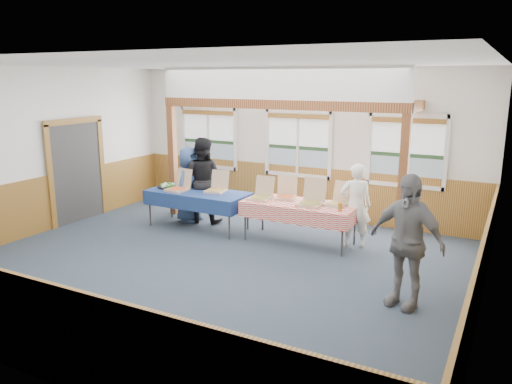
% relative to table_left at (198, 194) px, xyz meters
% --- Properties ---
extents(floor, '(8.00, 8.00, 0.00)m').
position_rel_table_left_xyz_m(floor, '(1.39, -1.63, -0.71)').
color(floor, '#293242').
rests_on(floor, ground).
extents(ceiling, '(8.00, 8.00, 0.00)m').
position_rel_table_left_xyz_m(ceiling, '(1.39, -1.63, 2.49)').
color(ceiling, white).
rests_on(ceiling, wall_back).
extents(wall_back, '(8.00, 0.00, 8.00)m').
position_rel_table_left_xyz_m(wall_back, '(1.39, 1.87, 0.89)').
color(wall_back, silver).
rests_on(wall_back, floor).
extents(wall_front, '(8.00, 0.00, 8.00)m').
position_rel_table_left_xyz_m(wall_front, '(1.39, -5.13, 0.89)').
color(wall_front, silver).
rests_on(wall_front, floor).
extents(wall_left, '(0.00, 8.00, 8.00)m').
position_rel_table_left_xyz_m(wall_left, '(-2.61, -1.63, 0.89)').
color(wall_left, silver).
rests_on(wall_left, floor).
extents(wall_right, '(0.00, 8.00, 8.00)m').
position_rel_table_left_xyz_m(wall_right, '(5.39, -1.63, 0.89)').
color(wall_right, silver).
rests_on(wall_right, floor).
extents(wainscot_back, '(7.98, 0.05, 1.10)m').
position_rel_table_left_xyz_m(wainscot_back, '(1.39, 1.84, -0.16)').
color(wainscot_back, brown).
rests_on(wainscot_back, floor).
extents(wainscot_front, '(7.98, 0.05, 1.10)m').
position_rel_table_left_xyz_m(wainscot_front, '(1.39, -5.11, -0.16)').
color(wainscot_front, brown).
rests_on(wainscot_front, floor).
extents(wainscot_left, '(0.05, 6.98, 1.10)m').
position_rel_table_left_xyz_m(wainscot_left, '(-2.58, -1.63, -0.16)').
color(wainscot_left, brown).
rests_on(wainscot_left, floor).
extents(wainscot_right, '(0.05, 6.98, 1.10)m').
position_rel_table_left_xyz_m(wainscot_right, '(5.37, -1.63, -0.16)').
color(wainscot_right, brown).
rests_on(wainscot_right, floor).
extents(cased_opening, '(0.06, 1.30, 2.10)m').
position_rel_table_left_xyz_m(cased_opening, '(-2.57, -0.73, 0.34)').
color(cased_opening, '#303030').
rests_on(cased_opening, wall_left).
extents(window_left, '(1.56, 0.10, 1.46)m').
position_rel_table_left_xyz_m(window_left, '(-0.91, 1.83, 0.97)').
color(window_left, white).
rests_on(window_left, wall_back).
extents(window_mid, '(1.56, 0.10, 1.46)m').
position_rel_table_left_xyz_m(window_mid, '(1.39, 1.83, 0.97)').
color(window_mid, white).
rests_on(window_mid, wall_back).
extents(window_right, '(1.56, 0.10, 1.46)m').
position_rel_table_left_xyz_m(window_right, '(3.69, 1.83, 0.97)').
color(window_right, white).
rests_on(window_right, wall_back).
extents(post_left, '(0.15, 0.15, 2.40)m').
position_rel_table_left_xyz_m(post_left, '(-1.11, 0.67, 0.49)').
color(post_left, '#562613').
rests_on(post_left, floor).
extents(post_right, '(0.15, 0.15, 2.40)m').
position_rel_table_left_xyz_m(post_right, '(3.89, 0.67, 0.49)').
color(post_right, '#562613').
rests_on(post_right, floor).
extents(cross_beam, '(5.15, 0.18, 0.18)m').
position_rel_table_left_xyz_m(cross_beam, '(1.39, 0.67, 1.78)').
color(cross_beam, '#562613').
rests_on(cross_beam, post_left).
extents(table_left, '(2.23, 1.35, 0.76)m').
position_rel_table_left_xyz_m(table_left, '(0.00, 0.00, 0.00)').
color(table_left, '#303030').
rests_on(table_left, floor).
extents(table_right, '(2.15, 1.11, 0.76)m').
position_rel_table_left_xyz_m(table_right, '(2.18, 0.11, -0.00)').
color(table_right, '#303030').
rests_on(table_right, floor).
extents(pizza_box_a, '(0.42, 0.50, 0.42)m').
position_rel_table_left_xyz_m(pizza_box_a, '(-0.40, -0.11, 0.12)').
color(pizza_box_a, tan).
rests_on(pizza_box_a, table_left).
extents(pizza_box_b, '(0.43, 0.50, 0.41)m').
position_rel_table_left_xyz_m(pizza_box_b, '(0.34, 0.16, 0.12)').
color(pizza_box_b, tan).
rests_on(pizza_box_b, table_left).
extents(pizza_box_c, '(0.40, 0.48, 0.41)m').
position_rel_table_left_xyz_m(pizza_box_c, '(1.43, 0.01, 0.12)').
color(pizza_box_c, tan).
rests_on(pizza_box_c, table_right).
extents(pizza_box_d, '(0.49, 0.55, 0.41)m').
position_rel_table_left_xyz_m(pizza_box_d, '(1.82, 0.30, 0.12)').
color(pizza_box_d, tan).
rests_on(pizza_box_d, table_right).
extents(pizza_box_e, '(0.45, 0.54, 0.46)m').
position_rel_table_left_xyz_m(pizza_box_e, '(2.43, 0.04, 0.12)').
color(pizza_box_e, tan).
rests_on(pizza_box_e, table_right).
extents(pizza_box_f, '(0.48, 0.54, 0.41)m').
position_rel_table_left_xyz_m(pizza_box_f, '(2.84, 0.25, 0.12)').
color(pizza_box_f, tan).
rests_on(pizza_box_f, table_right).
extents(veggie_tray, '(0.43, 0.43, 0.10)m').
position_rel_table_left_xyz_m(veggie_tray, '(-0.75, 0.00, 0.08)').
color(veggie_tray, black).
rests_on(veggie_tray, table_left).
extents(drink_glass, '(0.07, 0.07, 0.15)m').
position_rel_table_left_xyz_m(drink_glass, '(3.03, -0.14, 0.13)').
color(drink_glass, '#A4691B').
rests_on(drink_glass, table_right).
extents(woman_white, '(0.66, 0.55, 1.53)m').
position_rel_table_left_xyz_m(woman_white, '(3.16, 0.34, 0.06)').
color(woman_white, white).
rests_on(woman_white, floor).
extents(woman_black, '(0.98, 0.82, 1.80)m').
position_rel_table_left_xyz_m(woman_black, '(-0.17, 0.42, 0.19)').
color(woman_black, black).
rests_on(woman_black, floor).
extents(man_blue, '(0.55, 0.81, 1.59)m').
position_rel_table_left_xyz_m(man_blue, '(-0.44, 0.33, 0.09)').
color(man_blue, '#314A7B').
rests_on(man_blue, floor).
extents(person_grey, '(1.15, 0.76, 1.81)m').
position_rel_table_left_xyz_m(person_grey, '(4.45, -1.66, 0.20)').
color(person_grey, slate).
rests_on(person_grey, floor).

